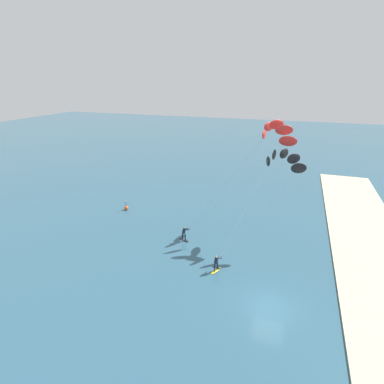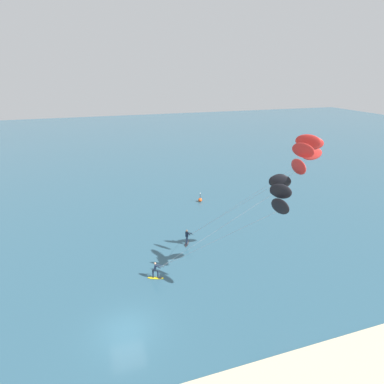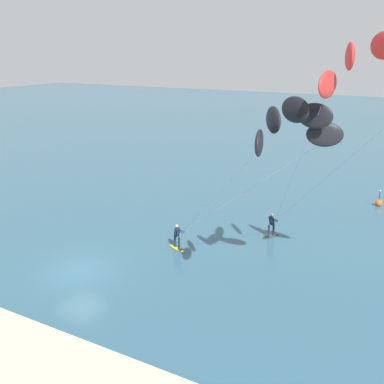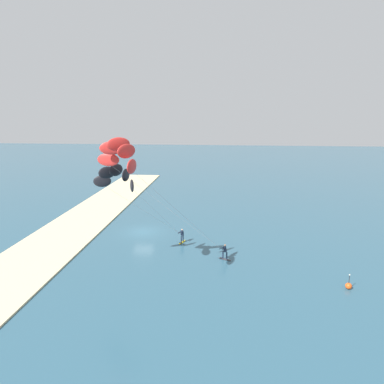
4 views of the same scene
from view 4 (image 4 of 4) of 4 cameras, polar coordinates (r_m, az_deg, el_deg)
name	(u,v)px [view 4 (image 4 of 4)]	position (r m, az deg, el deg)	size (l,w,h in m)	color
ground_plane	(143,232)	(46.46, -7.80, -6.28)	(240.00, 240.00, 0.00)	#2D566B
sand_strip	(72,229)	(49.41, -18.55, -5.57)	(80.00, 8.17, 0.16)	beige
kitesurfer_nearshore	(120,180)	(32.95, -11.38, 1.83)	(11.27, 7.67, 10.52)	yellow
kitesurfer_mid_water	(124,159)	(29.22, -10.79, 5.24)	(10.50, 11.74, 13.07)	#333338
marker_buoy	(349,286)	(34.77, 23.67, -13.53)	(0.56, 0.56, 1.38)	#EA5119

